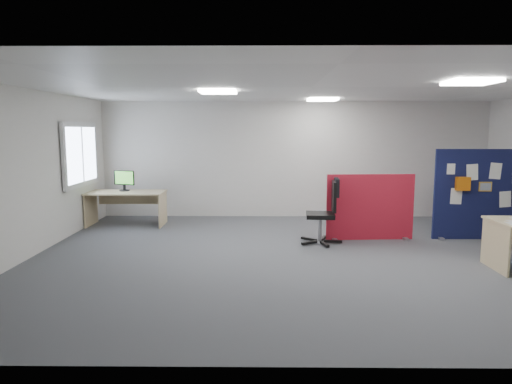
{
  "coord_description": "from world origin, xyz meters",
  "views": [
    {
      "loc": [
        -0.79,
        -7.21,
        2.04
      ],
      "look_at": [
        -0.87,
        0.44,
        1.0
      ],
      "focal_mm": 32.0,
      "sensor_mm": 36.0,
      "label": 1
    }
  ],
  "objects_px": {
    "navy_divider": "(488,194)",
    "second_desk": "(127,200)",
    "monitor_second": "(124,180)",
    "red_divider": "(370,208)",
    "office_chair": "(327,207)"
  },
  "relations": [
    {
      "from": "navy_divider",
      "to": "office_chair",
      "type": "bearing_deg",
      "value": -172.73
    },
    {
      "from": "red_divider",
      "to": "monitor_second",
      "type": "xyz_separation_m",
      "value": [
        -5.01,
        1.39,
        0.37
      ]
    },
    {
      "from": "red_divider",
      "to": "office_chair",
      "type": "height_order",
      "value": "red_divider"
    },
    {
      "from": "office_chair",
      "to": "navy_divider",
      "type": "bearing_deg",
      "value": 11.56
    },
    {
      "from": "navy_divider",
      "to": "second_desk",
      "type": "relative_size",
      "value": 1.27
    },
    {
      "from": "second_desk",
      "to": "monitor_second",
      "type": "relative_size",
      "value": 3.39
    },
    {
      "from": "second_desk",
      "to": "monitor_second",
      "type": "height_order",
      "value": "monitor_second"
    },
    {
      "from": "red_divider",
      "to": "monitor_second",
      "type": "height_order",
      "value": "red_divider"
    },
    {
      "from": "navy_divider",
      "to": "office_chair",
      "type": "height_order",
      "value": "navy_divider"
    },
    {
      "from": "navy_divider",
      "to": "second_desk",
      "type": "xyz_separation_m",
      "value": [
        -7.14,
        1.23,
        -0.3
      ]
    },
    {
      "from": "navy_divider",
      "to": "monitor_second",
      "type": "relative_size",
      "value": 4.3
    },
    {
      "from": "navy_divider",
      "to": "monitor_second",
      "type": "distance_m",
      "value": 7.34
    },
    {
      "from": "navy_divider",
      "to": "monitor_second",
      "type": "bearing_deg",
      "value": 169.58
    },
    {
      "from": "second_desk",
      "to": "monitor_second",
      "type": "bearing_deg",
      "value": 128.01
    },
    {
      "from": "red_divider",
      "to": "second_desk",
      "type": "height_order",
      "value": "red_divider"
    }
  ]
}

